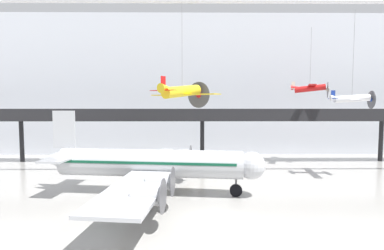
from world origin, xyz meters
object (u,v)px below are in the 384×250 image
airliner_silver_main (149,164)px  suspended_plane_yellow_lowwing (182,92)px  suspended_plane_red_highwing (310,88)px  suspended_plane_white_twin (352,99)px

airliner_silver_main → suspended_plane_yellow_lowwing: size_ratio=2.30×
airliner_silver_main → suspended_plane_red_highwing: (23.25, 15.35, 8.89)m
airliner_silver_main → suspended_plane_white_twin: suspended_plane_white_twin is taller
airliner_silver_main → suspended_plane_white_twin: 26.83m
airliner_silver_main → suspended_plane_red_highwing: size_ratio=2.59×
airliner_silver_main → suspended_plane_yellow_lowwing: suspended_plane_yellow_lowwing is taller
suspended_plane_white_twin → suspended_plane_red_highwing: 9.31m
suspended_plane_white_twin → suspended_plane_red_highwing: size_ratio=1.13×
suspended_plane_yellow_lowwing → suspended_plane_red_highwing: suspended_plane_red_highwing is taller
suspended_plane_red_highwing → suspended_plane_yellow_lowwing: bearing=-129.8°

